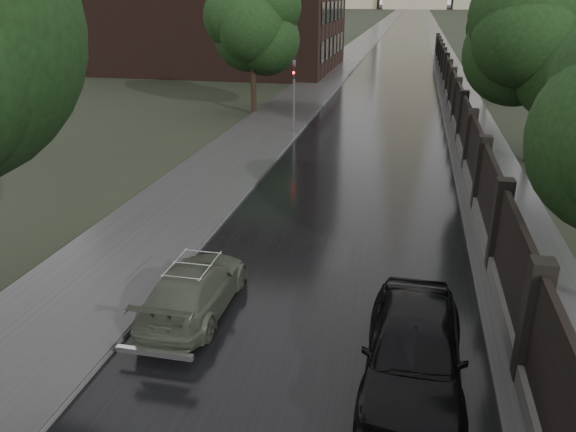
% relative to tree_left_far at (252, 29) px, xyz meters
% --- Properties ---
extents(road, '(8.00, 420.00, 0.02)m').
position_rel_tree_left_far_xyz_m(road, '(8.00, 160.00, -5.23)').
color(road, black).
rests_on(road, ground).
extents(sidewalk_left, '(4.00, 420.00, 0.16)m').
position_rel_tree_left_far_xyz_m(sidewalk_left, '(2.00, 160.00, -5.16)').
color(sidewalk_left, '#2D2D2D').
rests_on(sidewalk_left, ground).
extents(verge_right, '(3.00, 420.00, 0.08)m').
position_rel_tree_left_far_xyz_m(verge_right, '(13.50, 160.00, -5.20)').
color(verge_right, '#2D2D2D').
rests_on(verge_right, ground).
extents(fence_right, '(0.45, 75.72, 2.70)m').
position_rel_tree_left_far_xyz_m(fence_right, '(12.60, 2.01, -4.23)').
color(fence_right, '#383533').
rests_on(fence_right, ground).
extents(tree_left_far, '(4.25, 4.25, 7.39)m').
position_rel_tree_left_far_xyz_m(tree_left_far, '(0.00, 0.00, 0.00)').
color(tree_left_far, black).
rests_on(tree_left_far, ground).
extents(tree_right_b, '(4.08, 4.08, 7.01)m').
position_rel_tree_left_far_xyz_m(tree_right_b, '(15.50, -8.00, -0.29)').
color(tree_right_b, black).
rests_on(tree_right_b, ground).
extents(tree_right_c, '(4.08, 4.08, 7.01)m').
position_rel_tree_left_far_xyz_m(tree_right_c, '(15.50, 10.00, -0.29)').
color(tree_right_c, black).
rests_on(tree_right_c, ground).
extents(traffic_light, '(0.16, 0.32, 4.00)m').
position_rel_tree_left_far_xyz_m(traffic_light, '(3.70, -5.01, -2.84)').
color(traffic_light, '#59595E').
rests_on(traffic_light, ground).
extents(volga_sedan, '(1.76, 4.27, 1.23)m').
position_rel_tree_left_far_xyz_m(volga_sedan, '(5.14, -23.87, -4.62)').
color(volga_sedan, '#474D3E').
rests_on(volga_sedan, ground).
extents(car_right_near, '(2.02, 4.85, 1.64)m').
position_rel_tree_left_far_xyz_m(car_right_near, '(10.38, -25.62, -4.42)').
color(car_right_near, black).
rests_on(car_right_near, ground).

